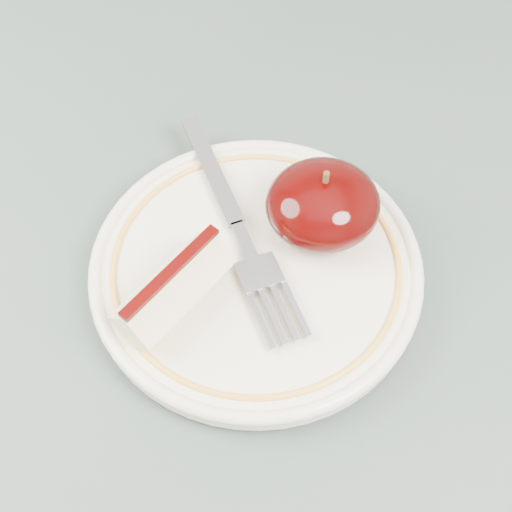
{
  "coord_description": "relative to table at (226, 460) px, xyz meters",
  "views": [
    {
      "loc": [
        -0.0,
        -0.16,
        1.16
      ],
      "look_at": [
        0.04,
        0.09,
        0.78
      ],
      "focal_mm": 50.0,
      "sensor_mm": 36.0,
      "label": 1
    }
  ],
  "objects": [
    {
      "name": "fork",
      "position": [
        0.03,
        0.12,
        0.11
      ],
      "size": [
        0.06,
        0.2,
        0.0
      ],
      "rotation": [
        0.0,
        0.0,
        1.79
      ],
      "color": "gray",
      "rests_on": "plate"
    },
    {
      "name": "table",
      "position": [
        0.0,
        0.0,
        0.0
      ],
      "size": [
        0.9,
        0.9,
        0.75
      ],
      "color": "brown",
      "rests_on": "ground"
    },
    {
      "name": "plate",
      "position": [
        0.04,
        0.09,
        0.1
      ],
      "size": [
        0.22,
        0.22,
        0.02
      ],
      "color": "#F0E4CA",
      "rests_on": "table"
    },
    {
      "name": "apple_wedge",
      "position": [
        -0.02,
        0.07,
        0.12
      ],
      "size": [
        0.08,
        0.08,
        0.04
      ],
      "rotation": [
        0.0,
        0.0,
        0.74
      ],
      "color": "beige",
      "rests_on": "plate"
    },
    {
      "name": "apple_half",
      "position": [
        0.08,
        0.12,
        0.13
      ],
      "size": [
        0.08,
        0.07,
        0.05
      ],
      "color": "black",
      "rests_on": "plate"
    }
  ]
}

